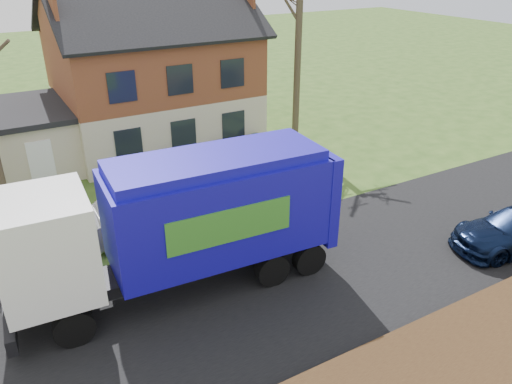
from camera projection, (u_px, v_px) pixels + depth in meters
ground at (256, 291)px, 14.86m from camera, size 120.00×120.00×0.00m
road at (256, 291)px, 14.86m from camera, size 80.00×7.00×0.02m
main_house at (142, 65)px, 24.62m from camera, size 12.95×8.95×9.26m
garbage_truck at (185, 217)px, 14.12m from camera, size 9.61×3.07×4.06m
silver_sedan at (153, 213)px, 17.57m from camera, size 4.93×1.75×1.62m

